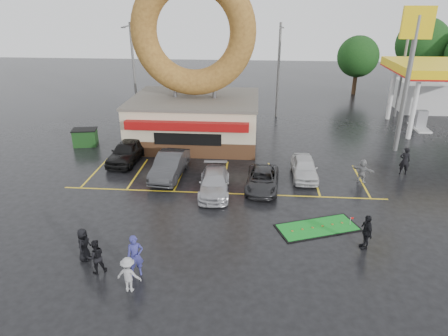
# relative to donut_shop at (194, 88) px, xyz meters

# --- Properties ---
(ground) EXTENTS (120.00, 120.00, 0.00)m
(ground) POSITION_rel_donut_shop_xyz_m (3.00, -12.97, -4.46)
(ground) COLOR black
(ground) RESTS_ON ground
(donut_shop) EXTENTS (10.20, 8.70, 13.50)m
(donut_shop) POSITION_rel_donut_shop_xyz_m (0.00, 0.00, 0.00)
(donut_shop) COLOR #472B19
(donut_shop) RESTS_ON ground
(gas_station) EXTENTS (12.30, 13.65, 5.90)m
(gas_station) POSITION_rel_donut_shop_xyz_m (23.00, 7.97, -0.77)
(gas_station) COLOR silver
(gas_station) RESTS_ON ground
(shell_sign) EXTENTS (2.20, 0.36, 10.60)m
(shell_sign) POSITION_rel_donut_shop_xyz_m (16.00, -0.97, 2.91)
(shell_sign) COLOR slate
(shell_sign) RESTS_ON ground
(streetlight_left) EXTENTS (0.40, 2.21, 9.00)m
(streetlight_left) POSITION_rel_donut_shop_xyz_m (-7.00, 6.95, 0.32)
(streetlight_left) COLOR slate
(streetlight_left) RESTS_ON ground
(streetlight_mid) EXTENTS (0.40, 2.21, 9.00)m
(streetlight_mid) POSITION_rel_donut_shop_xyz_m (7.00, 7.95, 0.32)
(streetlight_mid) COLOR slate
(streetlight_mid) RESTS_ON ground
(streetlight_right) EXTENTS (0.40, 2.21, 9.00)m
(streetlight_right) POSITION_rel_donut_shop_xyz_m (19.00, 8.95, 0.32)
(streetlight_right) COLOR slate
(streetlight_right) RESTS_ON ground
(tree_far_c) EXTENTS (6.30, 6.30, 9.00)m
(tree_far_c) POSITION_rel_donut_shop_xyz_m (25.00, 21.03, 1.37)
(tree_far_c) COLOR #332114
(tree_far_c) RESTS_ON ground
(tree_far_d) EXTENTS (4.90, 4.90, 7.00)m
(tree_far_d) POSITION_rel_donut_shop_xyz_m (17.00, 19.03, 0.07)
(tree_far_d) COLOR #332114
(tree_far_d) RESTS_ON ground
(car_black) EXTENTS (2.22, 4.72, 1.56)m
(car_black) POSITION_rel_donut_shop_xyz_m (-4.34, -4.97, -3.68)
(car_black) COLOR black
(car_black) RESTS_ON ground
(car_dgrey) EXTENTS (2.04, 4.93, 1.59)m
(car_dgrey) POSITION_rel_donut_shop_xyz_m (-0.69, -7.29, -3.67)
(car_dgrey) COLOR #2D2E30
(car_dgrey) RESTS_ON ground
(car_silver) EXTENTS (2.07, 4.57, 1.30)m
(car_silver) POSITION_rel_donut_shop_xyz_m (2.54, -9.47, -3.82)
(car_silver) COLOR #A8A8AD
(car_silver) RESTS_ON ground
(car_grey) EXTENTS (2.26, 4.39, 1.19)m
(car_grey) POSITION_rel_donut_shop_xyz_m (5.49, -8.64, -3.87)
(car_grey) COLOR #28282A
(car_grey) RESTS_ON ground
(car_white) EXTENTS (1.63, 4.03, 1.37)m
(car_white) POSITION_rel_donut_shop_xyz_m (8.28, -6.71, -3.78)
(car_white) COLOR silver
(car_white) RESTS_ON ground
(person_blue) EXTENTS (0.82, 0.68, 1.92)m
(person_blue) POSITION_rel_donut_shop_xyz_m (-0.00, -17.65, -3.51)
(person_blue) COLOR navy
(person_blue) RESTS_ON ground
(person_blackjkt) EXTENTS (0.98, 0.93, 1.60)m
(person_blackjkt) POSITION_rel_donut_shop_xyz_m (-1.77, -17.63, -3.66)
(person_blackjkt) COLOR black
(person_blackjkt) RESTS_ON ground
(person_hoodie) EXTENTS (1.07, 0.68, 1.58)m
(person_hoodie) POSITION_rel_donut_shop_xyz_m (0.01, -18.70, -3.67)
(person_hoodie) COLOR #969698
(person_hoodie) RESTS_ON ground
(person_bystander) EXTENTS (0.59, 0.83, 1.60)m
(person_bystander) POSITION_rel_donut_shop_xyz_m (-2.67, -16.78, -3.67)
(person_bystander) COLOR black
(person_bystander) RESTS_ON ground
(person_cameraman) EXTENTS (0.59, 1.09, 1.77)m
(person_cameraman) POSITION_rel_donut_shop_xyz_m (10.35, -14.79, -3.58)
(person_cameraman) COLOR black
(person_cameraman) RESTS_ON ground
(person_walker_near) EXTENTS (1.49, 1.16, 1.57)m
(person_walker_near) POSITION_rel_donut_shop_xyz_m (11.94, -7.19, -3.68)
(person_walker_near) COLOR gray
(person_walker_near) RESTS_ON ground
(person_walker_far) EXTENTS (0.74, 0.52, 1.94)m
(person_walker_far) POSITION_rel_donut_shop_xyz_m (15.07, -5.66, -3.50)
(person_walker_far) COLOR black
(person_walker_far) RESTS_ON ground
(dumpster) EXTENTS (2.00, 1.53, 1.30)m
(dumpster) POSITION_rel_donut_shop_xyz_m (-8.76, -1.87, -3.81)
(dumpster) COLOR #1C461B
(dumpster) RESTS_ON ground
(putting_green) EXTENTS (4.62, 3.22, 0.53)m
(putting_green) POSITION_rel_donut_shop_xyz_m (8.36, -13.19, -4.43)
(putting_green) COLOR black
(putting_green) RESTS_ON ground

